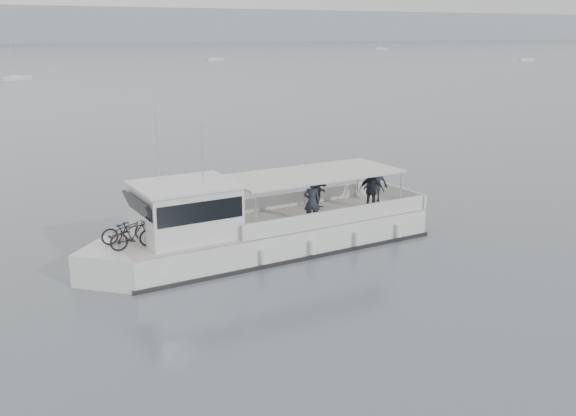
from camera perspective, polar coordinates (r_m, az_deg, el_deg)
name	(u,v)px	position (r m, az deg, el deg)	size (l,w,h in m)	color
ground	(430,260)	(24.51, 12.52, -4.53)	(1400.00, 1400.00, 0.00)	#525A60
tour_boat	(248,230)	(24.27, -3.56, -1.97)	(14.16, 4.13, 5.90)	white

